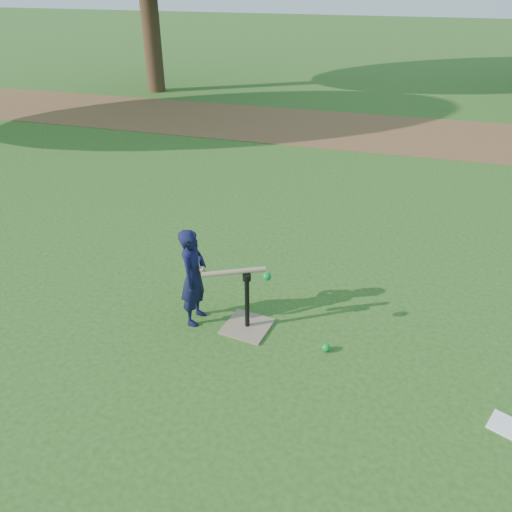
# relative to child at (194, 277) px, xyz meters

# --- Properties ---
(ground) EXTENTS (80.00, 80.00, 0.00)m
(ground) POSITION_rel_child_xyz_m (0.64, -0.12, -0.51)
(ground) COLOR #285116
(ground) RESTS_ON ground
(dirt_strip) EXTENTS (24.00, 3.00, 0.01)m
(dirt_strip) POSITION_rel_child_xyz_m (0.64, 7.38, -0.50)
(dirt_strip) COLOR brown
(dirt_strip) RESTS_ON ground
(child) EXTENTS (0.24, 0.37, 1.01)m
(child) POSITION_rel_child_xyz_m (0.00, 0.00, 0.00)
(child) COLOR black
(child) RESTS_ON ground
(wiffle_ball_ground) EXTENTS (0.08, 0.08, 0.08)m
(wiffle_ball_ground) POSITION_rel_child_xyz_m (1.34, -0.11, -0.47)
(wiffle_ball_ground) COLOR #0C872C
(wiffle_ball_ground) RESTS_ON ground
(clipboard) EXTENTS (0.37, 0.33, 0.01)m
(clipboard) POSITION_rel_child_xyz_m (2.86, -0.59, -0.50)
(clipboard) COLOR white
(clipboard) RESTS_ON ground
(batting_tee) EXTENTS (0.48, 0.48, 0.61)m
(batting_tee) POSITION_rel_child_xyz_m (0.53, 0.02, -0.40)
(batting_tee) COLOR #8D7459
(batting_tee) RESTS_ON ground
(swing_action) EXTENTS (0.71, 0.32, 0.13)m
(swing_action) POSITION_rel_child_xyz_m (0.45, -0.02, 0.14)
(swing_action) COLOR tan
(swing_action) RESTS_ON ground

